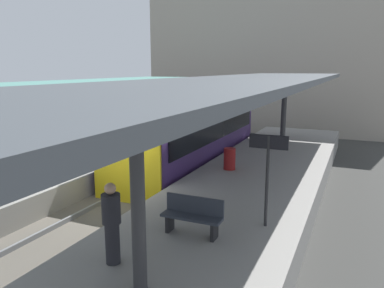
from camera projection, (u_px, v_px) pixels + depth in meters
ground_plane at (121, 212)px, 12.49m from camera, size 80.00×80.00×0.00m
platform_left at (35, 184)px, 13.91m from camera, size 4.40×28.00×1.00m
platform_right at (230, 216)px, 10.88m from camera, size 4.40×28.00×1.00m
track_ballast at (121, 209)px, 12.47m from camera, size 3.20×28.00×0.20m
rail_near_side at (103, 201)px, 12.73m from camera, size 0.08×28.00×0.14m
rail_far_side at (140, 207)px, 12.15m from camera, size 0.08×28.00×0.14m
commuter_train at (191, 134)px, 17.26m from camera, size 2.78×10.74×3.10m
canopy_left at (56, 86)px, 14.46m from camera, size 4.18×21.00×3.16m
canopy_right at (247, 82)px, 11.38m from camera, size 4.18×21.00×3.42m
platform_bench at (193, 215)px, 8.46m from camera, size 1.40×0.41×0.86m
platform_sign at (268, 160)px, 8.66m from camera, size 0.90×0.08×2.21m
litter_bin at (230, 159)px, 13.92m from camera, size 0.44×0.44×0.80m
passenger_near_bench at (112, 222)px, 7.11m from camera, size 0.36×0.36×1.62m
station_building_backdrop at (271, 58)px, 29.15m from camera, size 18.00×6.00×11.00m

